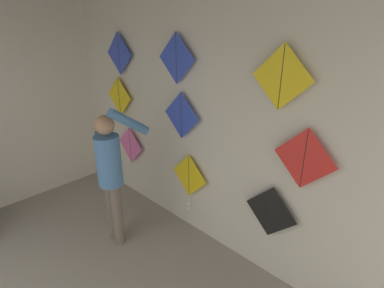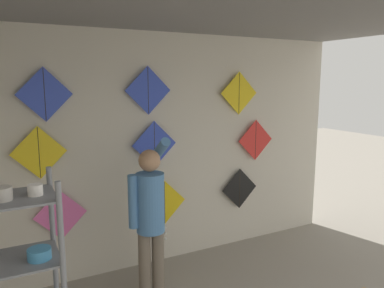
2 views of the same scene
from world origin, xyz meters
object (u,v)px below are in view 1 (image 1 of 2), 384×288
shopkeeper (111,170)px  kite_0 (130,145)px  kite_2 (270,212)px  kite_3 (119,96)px  kite_4 (181,116)px  kite_6 (119,54)px  kite_1 (189,179)px  kite_8 (282,78)px  kite_7 (176,58)px  kite_5 (304,159)px

shopkeeper → kite_0: (-0.73, 0.76, -0.14)m
kite_0 → kite_2: (2.33, 0.00, -0.03)m
kite_3 → kite_4: size_ratio=1.00×
kite_4 → kite_6: (-1.18, 0.00, 0.60)m
kite_1 → kite_2: (1.11, 0.00, 0.06)m
kite_3 → shopkeeper: bearing=-40.1°
kite_2 → kite_3: (-2.50, 0.00, 0.73)m
kite_0 → kite_1: size_ratio=0.73×
shopkeeper → kite_1: (0.48, 0.76, -0.23)m
kite_3 → kite_4: bearing=0.0°
kite_6 → kite_8: 2.37m
kite_2 → kite_8: (-0.04, 0.00, 1.29)m
kite_6 → kite_7: bearing=0.0°
kite_0 → kite_1: 1.22m
kite_4 → kite_7: (-0.07, 0.00, 0.63)m
kite_0 → kite_5: 2.65m
kite_7 → kite_8: kite_7 is taller
kite_4 → kite_6: kite_6 is taller
kite_0 → kite_6: size_ratio=1.00×
kite_2 → kite_3: kite_3 is taller
kite_2 → kite_6: kite_6 is taller
shopkeeper → kite_5: bearing=28.0°
shopkeeper → kite_7: (0.30, 0.76, 1.17)m
kite_2 → kite_4: kite_4 is taller
kite_1 → kite_8: kite_8 is taller
kite_3 → kite_2: bearing=0.0°
kite_3 → kite_7: size_ratio=1.00×
shopkeeper → kite_4: 1.00m
shopkeeper → kite_1: shopkeeper is taller
kite_7 → kite_4: bearing=0.0°
kite_5 → kite_8: (-0.29, 0.00, 0.64)m
kite_0 → kite_3: bearing=180.0°
shopkeeper → kite_8: bearing=31.7°
kite_1 → kite_6: bearing=180.0°
kite_4 → kite_5: size_ratio=1.00×
kite_7 → kite_8: 1.26m
kite_2 → kite_5: kite_5 is taller
kite_4 → kite_1: bearing=-0.5°
kite_3 → kite_5: size_ratio=1.00×
kite_3 → kite_8: kite_8 is taller
kite_4 → kite_7: 0.63m
kite_1 → kite_6: 1.89m
kite_5 → kite_0: bearing=180.0°
kite_3 → kite_1: bearing=-0.0°
kite_2 → shopkeeper: bearing=-154.5°
shopkeeper → kite_3: size_ratio=3.08×
kite_6 → kite_7: (1.11, 0.00, 0.03)m
shopkeeper → kite_4: bearing=70.0°
kite_2 → kite_6: size_ratio=1.00×
kite_2 → kite_5: 0.69m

